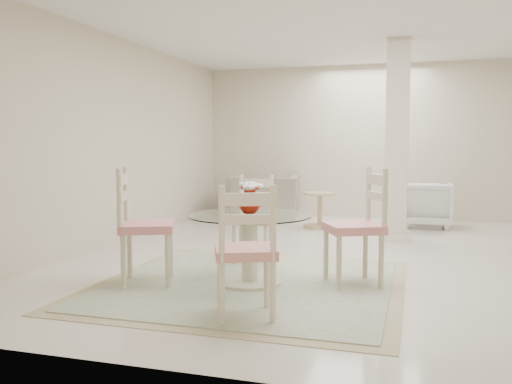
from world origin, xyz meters
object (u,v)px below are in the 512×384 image
(column, at_px, (397,141))
(dining_table, at_px, (250,249))
(recliner_taupe, at_px, (264,197))
(side_table, at_px, (320,211))
(dining_chair_east, at_px, (361,218))
(red_vase, at_px, (250,199))
(armchair_white, at_px, (426,204))
(dining_chair_north, at_px, (254,212))
(dining_chair_south, at_px, (246,242))
(dining_chair_west, at_px, (139,217))

(column, xyz_separation_m, dining_table, (-1.20, -2.83, -1.02))
(recliner_taupe, bearing_deg, side_table, 136.49)
(dining_table, xyz_separation_m, recliner_taupe, (-1.09, 4.39, 0.05))
(column, distance_m, dining_chair_east, 2.65)
(column, relative_size, red_vase, 8.90)
(column, relative_size, dining_chair_east, 2.25)
(dining_chair_east, bearing_deg, side_table, 170.14)
(dining_table, distance_m, red_vase, 0.47)
(dining_table, distance_m, side_table, 3.64)
(armchair_white, relative_size, side_table, 1.42)
(side_table, bearing_deg, dining_chair_north, -95.96)
(column, xyz_separation_m, red_vase, (-1.20, -2.83, -0.54))
(red_vase, bearing_deg, side_table, 89.68)
(dining_table, bearing_deg, dining_chair_south, -74.28)
(armchair_white, bearing_deg, side_table, 19.23)
(dining_chair_east, distance_m, dining_chair_south, 1.45)
(armchair_white, xyz_separation_m, side_table, (-1.60, -0.57, -0.10))
(armchair_white, bearing_deg, dining_chair_south, 75.13)
(red_vase, distance_m, dining_chair_north, 1.05)
(column, distance_m, dining_table, 3.24)
(column, distance_m, red_vase, 3.12)
(column, xyz_separation_m, dining_chair_north, (-1.45, -1.84, -0.79))
(column, xyz_separation_m, side_table, (-1.18, 0.81, -1.09))
(dining_chair_north, relative_size, armchair_white, 1.35)
(dining_chair_east, relative_size, recliner_taupe, 1.02)
(dining_chair_south, height_order, side_table, dining_chair_south)
(dining_table, distance_m, dining_chair_west, 1.07)
(red_vase, xyz_separation_m, dining_chair_east, (0.99, 0.28, -0.17))
(dining_chair_north, distance_m, dining_chair_south, 2.04)
(dining_table, height_order, dining_chair_north, dining_chair_north)
(dining_chair_east, relative_size, armchair_white, 1.53)
(column, xyz_separation_m, dining_chair_south, (-0.92, -3.81, -0.76))
(dining_chair_south, bearing_deg, dining_chair_north, -97.32)
(dining_table, xyz_separation_m, dining_chair_west, (-0.99, -0.28, 0.30))
(dining_chair_south, xyz_separation_m, armchair_white, (1.35, 5.20, -0.23))
(column, distance_m, recliner_taupe, 2.94)
(dining_table, relative_size, dining_chair_west, 0.95)
(column, distance_m, dining_chair_west, 3.87)
(armchair_white, bearing_deg, recliner_taupe, -4.03)
(red_vase, relative_size, armchair_white, 0.39)
(recliner_taupe, distance_m, armchair_white, 2.72)
(red_vase, height_order, dining_chair_north, dining_chair_north)
(dining_chair_south, bearing_deg, dining_table, -96.73)
(dining_chair_west, distance_m, side_table, 4.07)
(dining_chair_west, bearing_deg, red_vase, -96.04)
(dining_chair_east, bearing_deg, dining_chair_south, -55.15)
(dining_chair_south, bearing_deg, armchair_white, -126.98)
(dining_table, xyz_separation_m, dining_chair_east, (0.99, 0.28, 0.30))
(dining_chair_west, bearing_deg, column, -56.86)
(column, xyz_separation_m, dining_chair_east, (-0.21, -2.55, -0.72))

